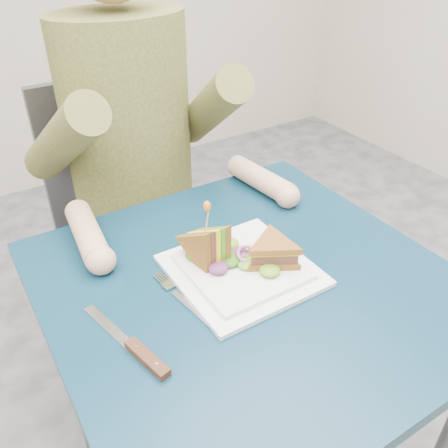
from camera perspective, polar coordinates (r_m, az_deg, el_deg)
table at (r=0.98m, az=3.04°, el=-10.30°), size 0.75×0.75×0.73m
chair at (r=1.52m, az=-11.50°, el=1.86°), size 0.42×0.40×0.93m
diner at (r=1.27m, az=-11.45°, el=14.02°), size 0.54×0.59×0.74m
plate at (r=0.94m, az=2.15°, el=-5.40°), size 0.26×0.26×0.02m
sandwich_flat at (r=0.92m, az=5.91°, el=-3.32°), size 0.16×0.16×0.05m
sandwich_upright at (r=0.92m, az=-1.94°, el=-2.75°), size 0.08×0.13×0.13m
fork at (r=0.88m, az=-4.89°, el=-9.09°), size 0.04×0.18×0.01m
knife at (r=0.80m, az=-10.14°, el=-14.91°), size 0.07×0.22×0.02m
toothpick at (r=0.88m, az=-2.02°, el=0.59°), size 0.01×0.01×0.06m
toothpick_frill at (r=0.87m, az=-2.06°, el=2.14°), size 0.01×0.01×0.02m
lettuce_spill at (r=0.93m, az=2.09°, el=-3.96°), size 0.15×0.13×0.02m
onion_ring at (r=0.93m, az=2.79°, el=-3.67°), size 0.04×0.04×0.02m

